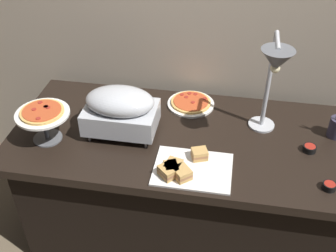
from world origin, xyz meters
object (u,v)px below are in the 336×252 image
at_px(pizza_plate_front, 191,103).
at_px(sandwich_platter, 185,168).
at_px(sauce_cup_far, 329,186).
at_px(pizza_plate_center, 43,116).
at_px(chafing_dish, 121,109).
at_px(heat_lamp, 274,69).
at_px(sauce_cup_near, 310,148).

relative_size(pizza_plate_front, sandwich_platter, 0.73).
xyz_separation_m(sandwich_platter, sauce_cup_far, (0.66, -0.00, -0.00)).
bearing_deg(pizza_plate_center, sandwich_platter, -9.50).
bearing_deg(chafing_dish, pizza_plate_front, 44.42).
height_order(pizza_plate_center, sandwich_platter, pizza_plate_center).
xyz_separation_m(pizza_plate_front, pizza_plate_center, (-0.69, -0.44, 0.13)).
xyz_separation_m(heat_lamp, pizza_plate_front, (-0.40, 0.28, -0.42)).
xyz_separation_m(sauce_cup_near, sauce_cup_far, (0.06, -0.26, -0.00)).
bearing_deg(sandwich_platter, pizza_plate_front, 94.41).
bearing_deg(pizza_plate_front, sauce_cup_far, -38.73).
xyz_separation_m(pizza_plate_front, sauce_cup_near, (0.64, -0.31, 0.00)).
relative_size(chafing_dish, sauce_cup_far, 6.03).
distance_m(chafing_dish, sauce_cup_far, 1.06).
xyz_separation_m(heat_lamp, pizza_plate_center, (-1.10, -0.16, -0.29)).
height_order(chafing_dish, pizza_plate_center, chafing_dish).
bearing_deg(pizza_plate_center, sauce_cup_near, 5.67).
relative_size(pizza_plate_center, sandwich_platter, 0.74).
bearing_deg(chafing_dish, pizza_plate_center, -162.10).
bearing_deg(pizza_plate_center, pizza_plate_front, 32.25).
relative_size(chafing_dish, sandwich_platter, 1.00).
bearing_deg(chafing_dish, sauce_cup_far, -13.32).
bearing_deg(sauce_cup_far, chafing_dish, 166.68).
bearing_deg(heat_lamp, chafing_dish, -177.02).
bearing_deg(heat_lamp, pizza_plate_center, -171.85).
distance_m(pizza_plate_center, sandwich_platter, 0.76).
bearing_deg(sandwich_platter, sauce_cup_far, -0.02).
height_order(pizza_plate_center, sauce_cup_near, pizza_plate_center).
xyz_separation_m(chafing_dish, sauce_cup_far, (1.02, -0.24, -0.13)).
distance_m(heat_lamp, pizza_plate_center, 1.14).
distance_m(heat_lamp, pizza_plate_front, 0.65).
distance_m(chafing_dish, pizza_plate_center, 0.39).
height_order(chafing_dish, pizza_plate_front, chafing_dish).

